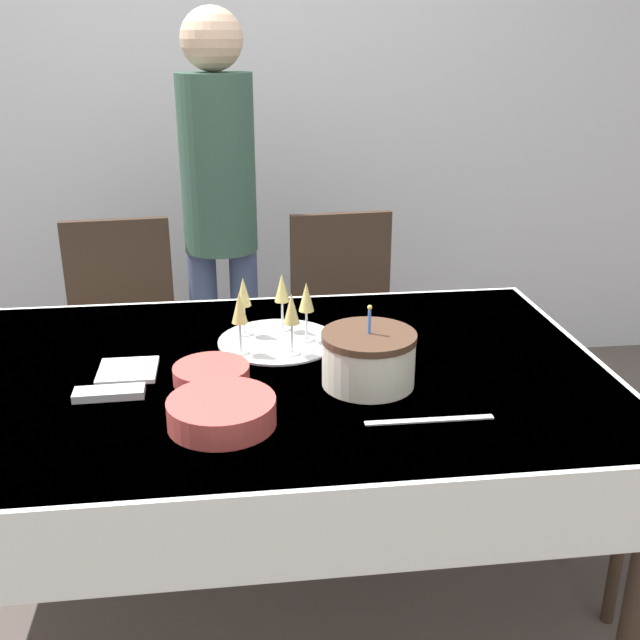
{
  "coord_description": "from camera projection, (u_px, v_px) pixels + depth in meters",
  "views": [
    {
      "loc": [
        -0.02,
        -1.8,
        1.6
      ],
      "look_at": [
        0.21,
        0.03,
        0.9
      ],
      "focal_mm": 42.0,
      "sensor_mm": 36.0,
      "label": 1
    }
  ],
  "objects": [
    {
      "name": "plate_stack_dessert",
      "position": [
        211.0,
        374.0,
        1.9
      ],
      "size": [
        0.19,
        0.19,
        0.04
      ],
      "color": "#CC4C47",
      "rests_on": "dining_table"
    },
    {
      "name": "dining_chair_far_left",
      "position": [
        123.0,
        338.0,
        2.83
      ],
      "size": [
        0.45,
        0.45,
        0.96
      ],
      "color": "#38281E",
      "rests_on": "ground_plane"
    },
    {
      "name": "birthday_cake",
      "position": [
        368.0,
        359.0,
        1.87
      ],
      "size": [
        0.24,
        0.24,
        0.21
      ],
      "color": "silver",
      "rests_on": "dining_table"
    },
    {
      "name": "dining_table",
      "position": [
        244.0,
        405.0,
        2.0
      ],
      "size": [
        1.93,
        1.15,
        0.78
      ],
      "color": "white",
      "rests_on": "ground_plane"
    },
    {
      "name": "dining_chair_far_right",
      "position": [
        346.0,
        327.0,
        2.93
      ],
      "size": [
        0.45,
        0.45,
        0.96
      ],
      "color": "#38281E",
      "rests_on": "ground_plane"
    },
    {
      "name": "plate_stack_main",
      "position": [
        222.0,
        412.0,
        1.68
      ],
      "size": [
        0.25,
        0.25,
        0.06
      ],
      "color": "#CC4C47",
      "rests_on": "dining_table"
    },
    {
      "name": "napkin_pile",
      "position": [
        128.0,
        371.0,
        1.95
      ],
      "size": [
        0.15,
        0.15,
        0.01
      ],
      "color": "white",
      "rests_on": "dining_table"
    },
    {
      "name": "cake_knife",
      "position": [
        429.0,
        420.0,
        1.71
      ],
      "size": [
        0.3,
        0.02,
        0.0
      ],
      "color": "silver",
      "rests_on": "dining_table"
    },
    {
      "name": "champagne_tray",
      "position": [
        275.0,
        319.0,
        2.12
      ],
      "size": [
        0.34,
        0.34,
        0.18
      ],
      "color": "silver",
      "rests_on": "dining_table"
    },
    {
      "name": "ground_plane",
      "position": [
        252.0,
        606.0,
        2.24
      ],
      "size": [
        12.0,
        12.0,
        0.0
      ],
      "primitive_type": "plane",
      "color": "#564C47"
    },
    {
      "name": "wall_back",
      "position": [
        227.0,
        94.0,
        3.41
      ],
      "size": [
        8.0,
        0.05,
        2.7
      ],
      "color": "silver",
      "rests_on": "ground_plane"
    },
    {
      "name": "person_standing",
      "position": [
        219.0,
        196.0,
        2.82
      ],
      "size": [
        0.28,
        0.28,
        1.7
      ],
      "color": "#3F4C72",
      "rests_on": "ground_plane"
    },
    {
      "name": "fork_pile",
      "position": [
        109.0,
        393.0,
        1.82
      ],
      "size": [
        0.17,
        0.06,
        0.02
      ],
      "color": "silver",
      "rests_on": "dining_table"
    }
  ]
}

